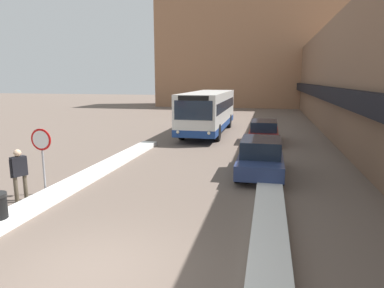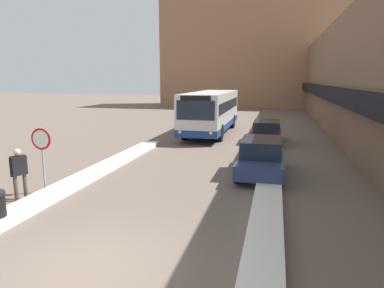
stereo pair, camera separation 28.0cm
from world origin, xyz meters
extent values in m
plane|color=#66564C|center=(0.00, 0.00, 0.00)|extent=(160.00, 160.00, 0.00)
cube|color=brown|center=(10.00, 24.00, 4.07)|extent=(5.00, 60.00, 8.13)
cube|color=black|center=(7.25, 24.00, 3.05)|extent=(0.50, 60.00, 0.90)
cube|color=#996B4C|center=(0.00, 46.53, 7.88)|extent=(26.00, 8.00, 15.77)
cube|color=silver|center=(-3.60, 6.98, 0.12)|extent=(0.90, 13.36, 0.24)
cube|color=silver|center=(3.60, 5.42, 0.15)|extent=(0.90, 14.89, 0.29)
cube|color=silver|center=(-0.94, 19.17, 1.77)|extent=(2.66, 10.42, 2.59)
cube|color=navy|center=(-0.94, 19.17, 0.71)|extent=(2.68, 10.44, 0.45)
cube|color=#192333|center=(-0.94, 19.17, 2.14)|extent=(2.69, 9.59, 0.71)
cube|color=#192333|center=(-0.94, 13.95, 2.16)|extent=(2.34, 0.03, 1.17)
cube|color=black|center=(-0.94, 13.95, 2.89)|extent=(1.86, 0.03, 0.28)
sphere|color=#F2EAC6|center=(-1.90, 13.94, 0.83)|extent=(0.20, 0.20, 0.20)
sphere|color=#F2EAC6|center=(0.02, 13.94, 0.83)|extent=(0.20, 0.20, 0.20)
cylinder|color=black|center=(-2.15, 15.94, 0.56)|extent=(0.28, 1.13, 1.13)
cylinder|color=black|center=(0.27, 15.94, 0.56)|extent=(0.28, 1.13, 1.13)
cylinder|color=black|center=(-2.15, 22.40, 0.56)|extent=(0.28, 1.13, 1.13)
cylinder|color=black|center=(0.27, 22.40, 0.56)|extent=(0.28, 1.13, 1.13)
cube|color=navy|center=(3.20, 8.39, 0.56)|extent=(1.84, 4.30, 0.58)
cube|color=#192333|center=(3.20, 8.50, 1.19)|extent=(1.62, 2.36, 0.69)
cylinder|color=black|center=(4.04, 7.06, 0.33)|extent=(0.20, 0.67, 0.67)
cylinder|color=black|center=(2.36, 7.06, 0.33)|extent=(0.20, 0.67, 0.67)
cylinder|color=black|center=(4.04, 9.72, 0.33)|extent=(0.20, 0.67, 0.67)
cylinder|color=black|center=(2.36, 9.72, 0.33)|extent=(0.20, 0.67, 0.67)
cube|color=maroon|center=(3.20, 16.19, 0.50)|extent=(1.81, 4.57, 0.52)
cube|color=#192333|center=(3.20, 16.31, 1.07)|extent=(1.60, 2.51, 0.62)
cylinder|color=black|center=(4.03, 14.78, 0.30)|extent=(0.20, 0.61, 0.61)
cylinder|color=black|center=(2.37, 14.78, 0.30)|extent=(0.20, 0.61, 0.61)
cylinder|color=black|center=(4.03, 17.61, 0.30)|extent=(0.20, 0.61, 0.61)
cylinder|color=black|center=(2.37, 17.61, 0.30)|extent=(0.20, 0.61, 0.61)
cylinder|color=gray|center=(-4.15, 4.23, 1.17)|extent=(0.07, 0.07, 2.33)
cylinder|color=red|center=(-4.15, 4.21, 1.95)|extent=(0.76, 0.03, 0.76)
cylinder|color=white|center=(-4.15, 4.19, 1.95)|extent=(0.62, 0.02, 0.62)
cylinder|color=brown|center=(-4.52, 3.26, 0.43)|extent=(0.13, 0.13, 0.87)
cylinder|color=brown|center=(-4.38, 3.53, 0.43)|extent=(0.13, 0.13, 0.87)
cube|color=black|center=(-4.45, 3.39, 1.19)|extent=(0.41, 0.52, 0.65)
sphere|color=beige|center=(-4.45, 3.39, 1.64)|extent=(0.24, 0.24, 0.24)
cylinder|color=black|center=(-4.56, 3.19, 1.16)|extent=(0.10, 0.10, 0.61)
cylinder|color=black|center=(-4.35, 3.60, 1.16)|extent=(0.10, 0.10, 0.61)
camera|label=1|loc=(3.46, -5.94, 3.99)|focal=32.00mm
camera|label=2|loc=(3.73, -5.88, 3.99)|focal=32.00mm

